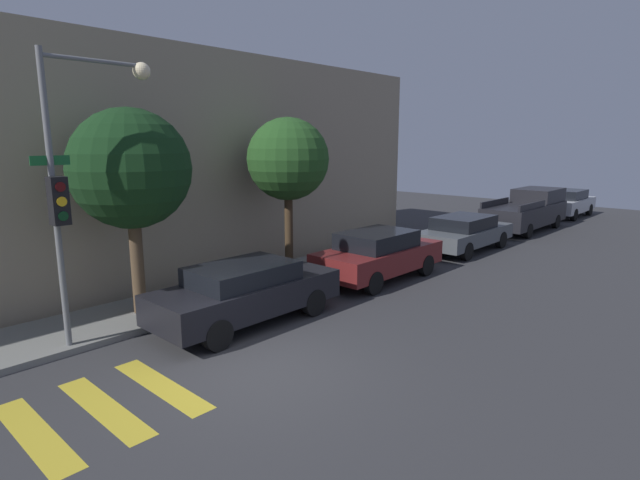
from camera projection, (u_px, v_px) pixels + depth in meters
name	position (u px, v px, depth m)	size (l,w,h in m)	color
ground_plane	(258.00, 371.00, 9.14)	(60.00, 60.00, 0.00)	#333335
sidewalk	(141.00, 313.00, 12.02)	(26.00, 2.28, 0.14)	slate
building_row	(56.00, 167.00, 14.40)	(26.00, 6.00, 6.80)	gray
crosswalk	(71.00, 421.00, 7.51)	(3.45, 2.60, 0.00)	gold
traffic_light_pole	(78.00, 166.00, 9.56)	(2.48, 0.56, 5.81)	slate
sedan_near_corner	(246.00, 291.00, 11.42)	(4.52, 1.78, 1.42)	black
sedan_middle	(378.00, 254.00, 15.09)	(4.39, 1.87, 1.49)	maroon
sedan_far_end	(464.00, 232.00, 19.08)	(4.69, 1.88, 1.35)	#4C5156
pickup_truck	(528.00, 210.00, 23.59)	(5.78, 1.95, 1.88)	black
sedan_tail_of_row	(567.00, 203.00, 27.77)	(4.43, 1.86, 1.51)	#B7BABF
tree_near_corner	(130.00, 170.00, 11.27)	(2.73, 2.73, 4.90)	brown
tree_midblock	(288.00, 160.00, 14.78)	(2.45, 2.45, 4.85)	#42301E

